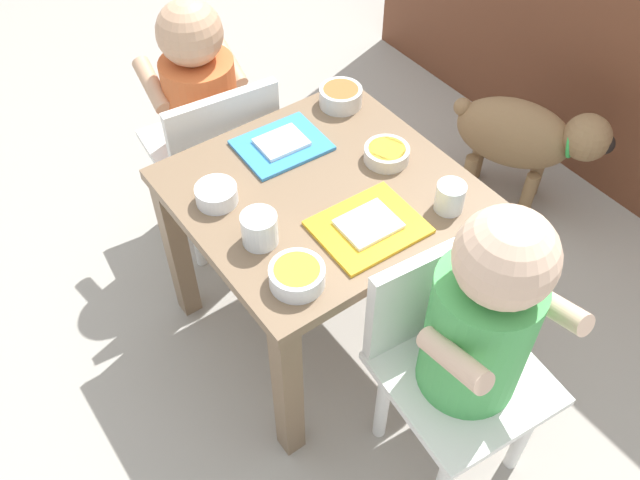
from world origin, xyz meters
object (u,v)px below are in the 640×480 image
Objects in this scene: veggie_bowl_far at (387,153)px; cereal_bowl_right_side at (297,275)px; seated_child_right at (477,323)px; veggie_bowl_near at (216,194)px; food_tray_right at (368,226)px; water_cup_left at (450,198)px; cereal_bowl_left_side at (341,96)px; seated_child_left at (203,102)px; dining_table at (320,217)px; food_tray_left at (282,144)px; dog at (525,136)px; water_cup_right at (260,230)px.

veggie_bowl_far is 0.95× the size of cereal_bowl_right_side.
seated_child_right reaches higher than veggie_bowl_near.
veggie_bowl_near is (-0.10, -0.34, 0.00)m from veggie_bowl_far.
food_tray_right is 3.39× the size of water_cup_left.
veggie_bowl_near reaches higher than veggie_bowl_far.
cereal_bowl_right_side is at bearing -45.42° from cereal_bowl_left_side.
seated_child_left is at bearing -161.94° from water_cup_left.
dining_table is 0.19m from veggie_bowl_far.
dining_table is 0.28m from water_cup_left.
cereal_bowl_left_side is at bearing 175.50° from water_cup_left.
seated_child_left is 0.28m from food_tray_left.
food_tray_right is 0.18m from cereal_bowl_right_side.
veggie_bowl_near is 0.26m from cereal_bowl_right_side.
veggie_bowl_far is at bearing 161.16° from seated_child_right.
dining_table is at bearing -177.63° from food_tray_right.
seated_child_left is at bearing -117.34° from dog.
seated_child_right is 10.59× the size of water_cup_right.
veggie_bowl_far reaches higher than dog.
food_tray_left and food_tray_right have the same top height.
seated_child_left is 0.33m from cereal_bowl_left_side.
seated_child_right is at bearing 2.73° from dining_table.
veggie_bowl_far is (-0.04, 0.33, -0.01)m from water_cup_right.
seated_child_right is 1.80× the size of dog.
seated_child_right is 0.31m from cereal_bowl_right_side.
veggie_bowl_near is (-0.05, -0.89, 0.25)m from dog.
dog is (-0.04, 0.70, -0.15)m from dining_table.
seated_child_left is at bearing -175.84° from food_tray_right.
cereal_bowl_right_side is at bearing -13.36° from seated_child_left.
water_cup_right is 0.71× the size of cereal_bowl_left_side.
veggie_bowl_far is (-0.40, 0.14, 0.02)m from seated_child_right.
dining_table is at bearing -139.70° from water_cup_left.
seated_child_right reaches higher than cereal_bowl_left_side.
cereal_bowl_left_side reaches higher than food_tray_left.
cereal_bowl_right_side is (0.36, -0.37, -0.00)m from cereal_bowl_left_side.
cereal_bowl_left_side is at bearing 134.34° from dining_table.
water_cup_right is (0.47, -0.14, 0.06)m from seated_child_left.
food_tray_right reaches higher than dog.
cereal_bowl_right_side is (-0.02, -0.34, -0.01)m from water_cup_left.
food_tray_left is 1.98× the size of veggie_bowl_far.
water_cup_left reaches higher than food_tray_left.
food_tray_left is at bearing 137.92° from water_cup_right.
seated_child_left reaches higher than dog.
dog is 0.93m from veggie_bowl_near.
veggie_bowl_near is (0.33, -0.15, 0.05)m from seated_child_left.
food_tray_left reaches higher than dining_table.
dining_table is 0.22m from water_cup_right.
dining_table is at bearing -177.27° from seated_child_right.
seated_child_left reaches higher than veggie_bowl_near.
water_cup_left is 0.61× the size of cereal_bowl_left_side.
dog is at bearing 103.40° from cereal_bowl_right_side.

